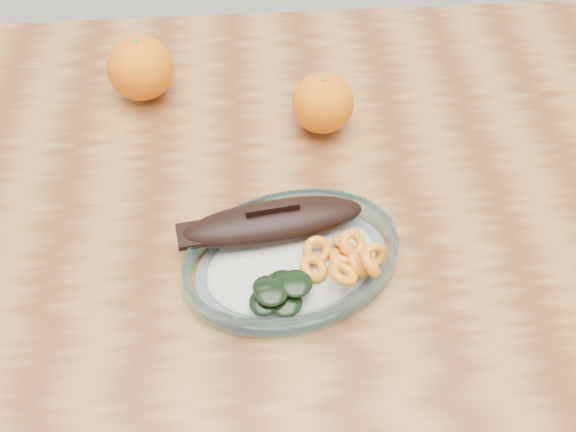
{
  "coord_description": "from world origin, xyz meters",
  "views": [
    {
      "loc": [
        0.02,
        -0.59,
        1.4
      ],
      "look_at": [
        0.06,
        -0.05,
        0.77
      ],
      "focal_mm": 45.0,
      "sensor_mm": 36.0,
      "label": 1
    }
  ],
  "objects_px": {
    "orange_left": "(140,68)",
    "orange_right": "(323,103)",
    "dining_table": "(242,252)",
    "plated_meal": "(291,257)"
  },
  "relations": [
    {
      "from": "dining_table",
      "to": "orange_left",
      "type": "relative_size",
      "value": 13.34
    },
    {
      "from": "plated_meal",
      "to": "dining_table",
      "type": "bearing_deg",
      "value": 101.76
    },
    {
      "from": "orange_left",
      "to": "orange_right",
      "type": "height_order",
      "value": "orange_left"
    },
    {
      "from": "dining_table",
      "to": "orange_right",
      "type": "xyz_separation_m",
      "value": [
        0.12,
        0.13,
        0.14
      ]
    },
    {
      "from": "plated_meal",
      "to": "orange_left",
      "type": "relative_size",
      "value": 6.14
    },
    {
      "from": "orange_left",
      "to": "orange_right",
      "type": "relative_size",
      "value": 1.11
    },
    {
      "from": "dining_table",
      "to": "orange_left",
      "type": "distance_m",
      "value": 0.28
    },
    {
      "from": "dining_table",
      "to": "plated_meal",
      "type": "distance_m",
      "value": 0.17
    },
    {
      "from": "orange_left",
      "to": "orange_right",
      "type": "xyz_separation_m",
      "value": [
        0.24,
        -0.08,
        -0.0
      ]
    },
    {
      "from": "dining_table",
      "to": "plated_meal",
      "type": "bearing_deg",
      "value": -61.02
    }
  ]
}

